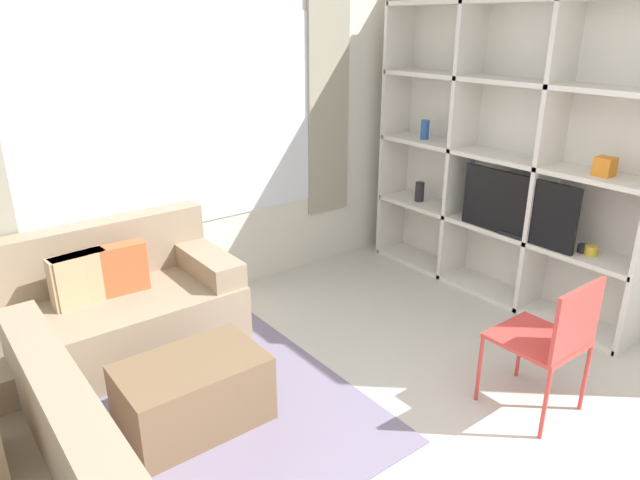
% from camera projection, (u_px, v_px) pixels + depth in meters
% --- Properties ---
extents(wall_back, '(5.74, 0.11, 2.70)m').
position_uv_depth(wall_back, '(178.00, 136.00, 4.31)').
color(wall_back, silver).
rests_on(wall_back, ground_plane).
extents(wall_right, '(0.07, 4.15, 2.70)m').
position_uv_depth(wall_right, '(530.00, 131.00, 4.51)').
color(wall_right, silver).
rests_on(wall_right, ground_plane).
extents(area_rug, '(2.71, 1.97, 0.01)m').
position_uv_depth(area_rug, '(122.00, 449.00, 3.08)').
color(area_rug, slate).
rests_on(area_rug, ground_plane).
extents(shelving_unit, '(0.37, 2.43, 2.33)m').
position_uv_depth(shelving_unit, '(506.00, 159.00, 4.53)').
color(shelving_unit, silver).
rests_on(shelving_unit, ground_plane).
extents(couch_main, '(1.75, 0.85, 0.87)m').
position_uv_depth(couch_main, '(103.00, 313.00, 3.85)').
color(couch_main, gray).
rests_on(couch_main, ground_plane).
extents(ottoman, '(0.79, 0.51, 0.42)m').
position_uv_depth(ottoman, '(193.00, 394.00, 3.21)').
color(ottoman, brown).
rests_on(ottoman, ground_plane).
extents(folding_chair, '(0.44, 0.46, 0.86)m').
position_uv_depth(folding_chair, '(552.00, 335.00, 3.20)').
color(folding_chair, '#CC3D38').
rests_on(folding_chair, ground_plane).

